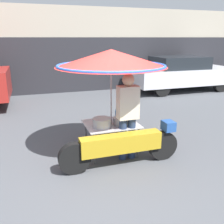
# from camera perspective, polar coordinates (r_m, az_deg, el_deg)

# --- Properties ---
(ground_plane) EXTENTS (36.00, 36.00, 0.00)m
(ground_plane) POSITION_cam_1_polar(r_m,az_deg,el_deg) (4.28, -0.35, -14.86)
(ground_plane) COLOR #4C4F54
(shopfront_building) EXTENTS (28.00, 2.06, 3.45)m
(shopfront_building) POSITION_cam_1_polar(r_m,az_deg,el_deg) (11.57, -13.15, 13.67)
(shopfront_building) COLOR #B2A893
(shopfront_building) RESTS_ON ground
(vendor_motorcycle_cart) EXTENTS (2.23, 2.05, 2.03)m
(vendor_motorcycle_cart) POSITION_cam_1_polar(r_m,az_deg,el_deg) (4.60, 0.10, 8.92)
(vendor_motorcycle_cart) COLOR black
(vendor_motorcycle_cart) RESTS_ON ground
(vendor_person) EXTENTS (0.38, 0.22, 1.63)m
(vendor_person) POSITION_cam_1_polar(r_m,az_deg,el_deg) (4.57, 3.61, -0.18)
(vendor_person) COLOR navy
(vendor_person) RESTS_ON ground
(parked_car) EXTENTS (4.53, 1.77, 1.47)m
(parked_car) POSITION_cam_1_polar(r_m,az_deg,el_deg) (11.29, 15.69, 8.56)
(parked_car) COLOR black
(parked_car) RESTS_ON ground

